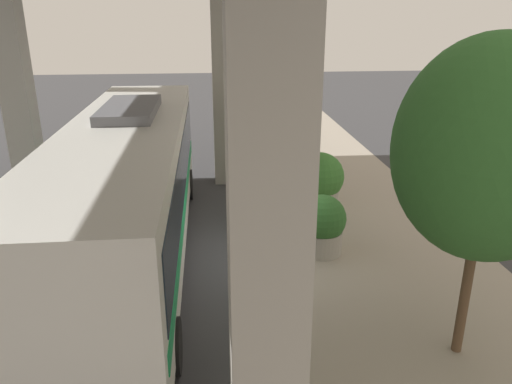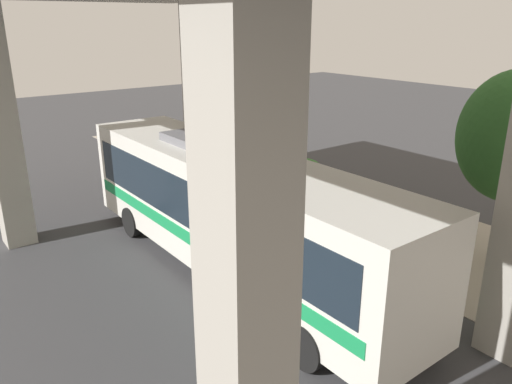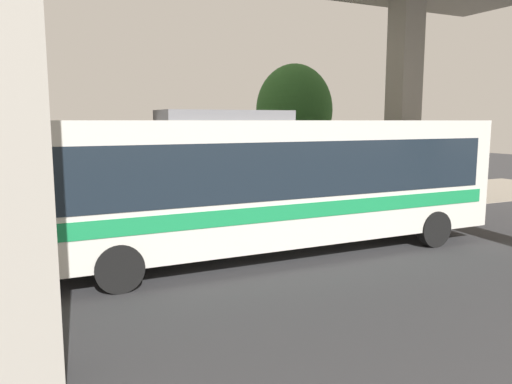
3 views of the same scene
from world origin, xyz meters
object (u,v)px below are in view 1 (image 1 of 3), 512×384
(bus, at_px, (128,183))
(planter_front, at_px, (268,195))
(planter_middle, at_px, (320,182))
(planter_back, at_px, (322,225))
(street_tree_near, at_px, (489,151))
(fire_hydrant, at_px, (264,171))

(bus, distance_m, planter_front, 4.36)
(planter_middle, bearing_deg, planter_front, 20.21)
(planter_back, bearing_deg, street_tree_near, 111.52)
(planter_back, relative_size, street_tree_near, 0.28)
(planter_front, distance_m, planter_middle, 1.81)
(bus, distance_m, planter_middle, 6.08)
(fire_hydrant, distance_m, planter_middle, 3.12)
(planter_front, bearing_deg, bus, 29.12)
(fire_hydrant, bearing_deg, street_tree_near, 104.36)
(planter_middle, bearing_deg, fire_hydrant, -62.41)
(street_tree_near, bearing_deg, fire_hydrant, -75.64)
(bus, xyz_separation_m, street_tree_near, (-6.44, 4.39, 1.85))
(planter_back, xyz_separation_m, street_tree_near, (-1.65, 4.17, 3.07))
(planter_front, relative_size, planter_back, 1.06)
(bus, distance_m, planter_back, 4.95)
(planter_front, bearing_deg, fire_hydrant, -94.53)
(planter_middle, height_order, planter_back, planter_middle)
(bus, height_order, planter_back, bus)
(planter_middle, relative_size, street_tree_near, 0.33)
(bus, xyz_separation_m, planter_middle, (-5.36, -2.67, -1.06))
(bus, distance_m, street_tree_near, 8.01)
(bus, xyz_separation_m, planter_back, (-4.79, 0.22, -1.22))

